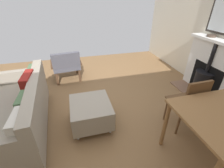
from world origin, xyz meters
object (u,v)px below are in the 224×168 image
object	(u,v)px
dining_chair_near_fireplace	(190,101)
mantel_bowl_near	(211,36)
ottoman	(91,112)
armchair_accent	(66,64)
sofa	(16,112)
fireplace	(210,72)

from	to	relation	value
dining_chair_near_fireplace	mantel_bowl_near	bearing A→B (deg)	-137.49
ottoman	armchair_accent	bearing A→B (deg)	-77.92
armchair_accent	mantel_bowl_near	bearing A→B (deg)	159.72
dining_chair_near_fireplace	sofa	bearing A→B (deg)	-13.82
mantel_bowl_near	ottoman	world-z (taller)	mantel_bowl_near
mantel_bowl_near	dining_chair_near_fireplace	xyz separation A→B (m)	(1.11, 1.02, -0.62)
fireplace	dining_chair_near_fireplace	bearing A→B (deg)	34.83
fireplace	mantel_bowl_near	xyz separation A→B (m)	(-0.03, -0.26, 0.65)
mantel_bowl_near	armchair_accent	bearing A→B (deg)	-20.28
fireplace	sofa	bearing A→B (deg)	2.64
mantel_bowl_near	armchair_accent	distance (m)	3.07
mantel_bowl_near	armchair_accent	xyz separation A→B (m)	(2.80, -1.04, -0.72)
sofa	armchair_accent	world-z (taller)	sofa
fireplace	dining_chair_near_fireplace	xyz separation A→B (m)	(1.08, 0.75, 0.03)
fireplace	sofa	distance (m)	3.50
sofa	ottoman	distance (m)	1.08
sofa	dining_chair_near_fireplace	bearing A→B (deg)	166.18
fireplace	armchair_accent	bearing A→B (deg)	-25.06
dining_chair_near_fireplace	ottoman	bearing A→B (deg)	-18.49
sofa	ottoman	size ratio (longest dim) A/B	2.75
sofa	ottoman	bearing A→B (deg)	172.41
mantel_bowl_near	armchair_accent	size ratio (longest dim) A/B	0.22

